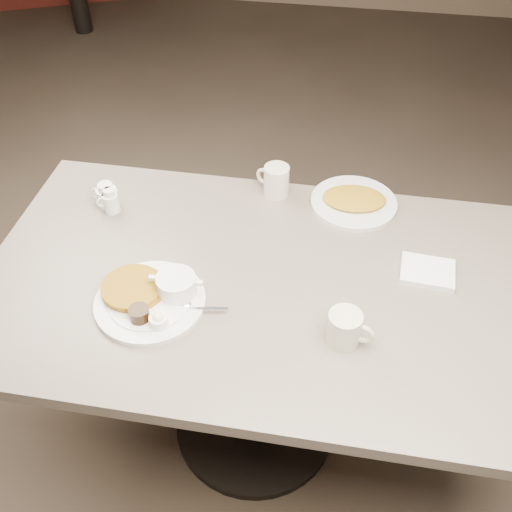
% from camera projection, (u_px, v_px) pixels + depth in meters
% --- Properties ---
extents(room, '(7.04, 8.04, 2.84)m').
position_uv_depth(room, '(254.00, 49.00, 1.15)').
color(room, '#4C3F33').
rests_on(room, ground).
extents(diner_table, '(1.50, 0.90, 0.75)m').
position_uv_depth(diner_table, '(255.00, 320.00, 1.72)').
color(diner_table, slate).
rests_on(diner_table, ground).
extents(main_plate, '(0.36, 0.30, 0.07)m').
position_uv_depth(main_plate, '(153.00, 295.00, 1.53)').
color(main_plate, white).
rests_on(main_plate, diner_table).
extents(coffee_mug_near, '(0.13, 0.10, 0.09)m').
position_uv_depth(coffee_mug_near, '(345.00, 328.00, 1.42)').
color(coffee_mug_near, beige).
rests_on(coffee_mug_near, diner_table).
extents(napkin, '(0.15, 0.13, 0.02)m').
position_uv_depth(napkin, '(427.00, 272.00, 1.61)').
color(napkin, white).
rests_on(napkin, diner_table).
extents(coffee_mug_far, '(0.12, 0.10, 0.10)m').
position_uv_depth(coffee_mug_far, '(276.00, 181.00, 1.84)').
color(coffee_mug_far, silver).
rests_on(coffee_mug_far, diner_table).
extents(creamer_left, '(0.07, 0.05, 0.08)m').
position_uv_depth(creamer_left, '(111.00, 201.00, 1.79)').
color(creamer_left, white).
rests_on(creamer_left, diner_table).
extents(creamer_right, '(0.10, 0.08, 0.08)m').
position_uv_depth(creamer_right, '(107.00, 196.00, 1.81)').
color(creamer_right, white).
rests_on(creamer_right, diner_table).
extents(hash_plate, '(0.29, 0.29, 0.04)m').
position_uv_depth(hash_plate, '(354.00, 201.00, 1.83)').
color(hash_plate, silver).
rests_on(hash_plate, diner_table).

